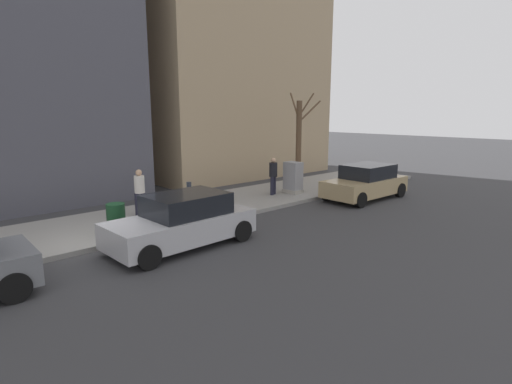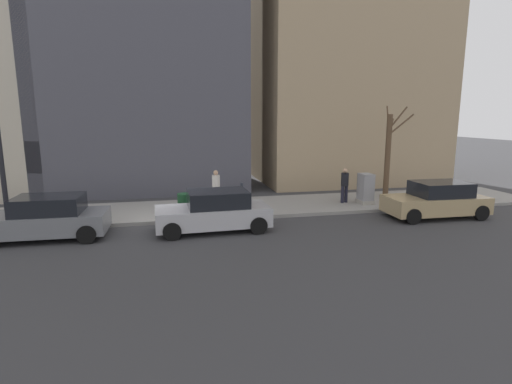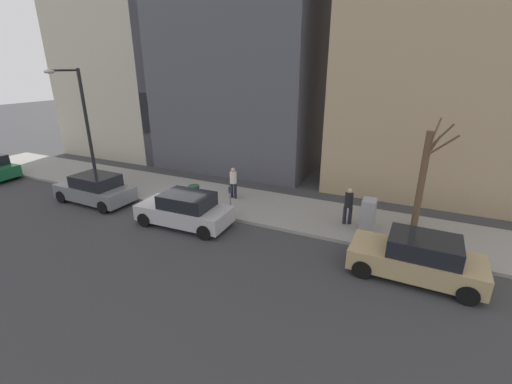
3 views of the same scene
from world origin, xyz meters
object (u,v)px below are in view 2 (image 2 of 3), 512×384
parking_meter (242,195)px  trash_bin (184,204)px  parked_car_tan (437,200)px  pedestrian_near_meter (345,183)px  office_tower_left (337,9)px  bare_tree (388,153)px  pedestrian_midblock (216,186)px  parked_car_grey (46,218)px  parked_car_silver (214,211)px  utility_box (366,189)px

parking_meter → trash_bin: parking_meter is taller
parked_car_tan → pedestrian_near_meter: bearing=45.9°
parked_car_tan → office_tower_left: 16.36m
parking_meter → office_tower_left: size_ratio=0.06×
bare_tree → pedestrian_midblock: size_ratio=2.79×
parking_meter → trash_bin: 2.45m
parked_car_grey → trash_bin: size_ratio=4.71×
parked_car_tan → parked_car_grey: (0.21, 15.34, 0.00)m
parked_car_grey → pedestrian_midblock: pedestrian_midblock is taller
trash_bin → parked_car_silver: bearing=-154.5°
pedestrian_near_meter → parked_car_silver: bearing=-176.6°
pedestrian_near_meter → pedestrian_midblock: 6.13m
parking_meter → pedestrian_near_meter: (1.23, -5.23, 0.11)m
trash_bin → office_tower_left: bearing=-46.9°
parking_meter → pedestrian_near_meter: size_ratio=0.81×
parked_car_tan → parked_car_silver: 9.46m
parking_meter → bare_tree: bare_tree is taller
parked_car_silver → parking_meter: size_ratio=3.16×
parked_car_silver → bare_tree: bare_tree is taller
office_tower_left → trash_bin: bearing=133.1°
parking_meter → bare_tree: bearing=-74.9°
parked_car_tan → bare_tree: bare_tree is taller
bare_tree → trash_bin: size_ratio=5.15×
parking_meter → office_tower_left: bearing=-38.7°
office_tower_left → parked_car_grey: bearing=127.6°
parked_car_tan → pedestrian_near_meter: size_ratio=2.55×
parked_car_silver → parking_meter: bearing=-40.4°
utility_box → pedestrian_midblock: pedestrian_midblock is taller
parked_car_tan → pedestrian_near_meter: 4.11m
parked_car_grey → parked_car_tan: bearing=-89.5°
trash_bin → parking_meter: bearing=-100.7°
pedestrian_midblock → office_tower_left: office_tower_left is taller
utility_box → office_tower_left: office_tower_left is taller
parking_meter → trash_bin: bearing=79.3°
bare_tree → office_tower_left: 12.42m
trash_bin → parked_car_tan: bearing=-101.5°
utility_box → pedestrian_midblock: bearing=81.8°
bare_tree → parking_meter: bearing=105.1°
utility_box → office_tower_left: 14.64m
utility_box → trash_bin: size_ratio=1.59×
parked_car_tan → trash_bin: parked_car_tan is taller
utility_box → trash_bin: (-0.40, 8.52, -0.25)m
parked_car_silver → utility_box: (2.56, -7.49, 0.11)m
parked_car_silver → pedestrian_near_meter: bearing=-68.0°
parked_car_grey → trash_bin: (1.93, -4.85, -0.14)m
utility_box → pedestrian_near_meter: bearing=67.4°
pedestrian_near_meter → parked_car_grey: bearing=171.6°
parked_car_grey → bare_tree: bare_tree is taller
parked_car_silver → bare_tree: size_ratio=0.92×
parked_car_silver → utility_box: 7.91m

